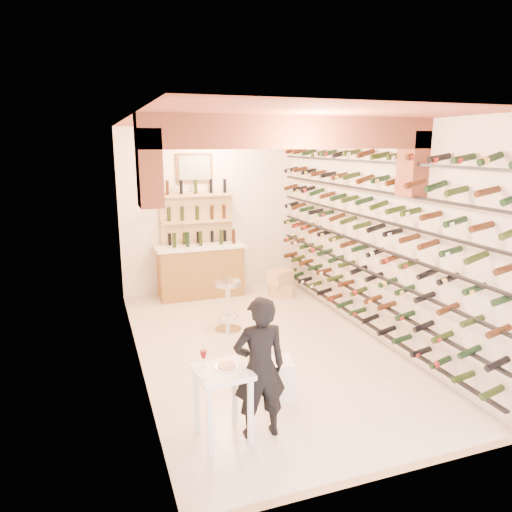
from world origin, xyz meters
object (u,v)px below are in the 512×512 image
Objects in this scene: wine_rack at (359,236)px; tasting_table at (222,382)px; person at (260,368)px; chrome_barstool at (228,302)px; back_counter at (201,269)px; crate_lower at (280,290)px; white_stool at (277,378)px.

wine_rack is 6.27× the size of tasting_table.
person is at bearing -138.96° from wine_rack.
wine_rack is at bearing 30.83° from tasting_table.
tasting_table is 1.10× the size of chrome_barstool.
back_counter is 1.15× the size of person.
wine_rack is 2.58m from crate_lower.
person is 3.47× the size of crate_lower.
chrome_barstool is (0.47, 2.77, -0.26)m from person.
tasting_table is at bearing -100.41° from back_counter.
person is at bearing -114.87° from crate_lower.
white_stool is 0.31× the size of person.
wine_rack is 3.86× the size of person.
crate_lower is (1.48, 3.50, -0.10)m from white_stool.
back_counter is 4.68m from person.
chrome_barstool is at bearing 89.17° from white_stool.
back_counter is 4.03m from white_stool.
back_counter is (-1.83, 2.65, -1.02)m from wine_rack.
crate_lower is at bearing 67.12° from white_stool.
crate_lower is (1.91, 4.13, -0.61)m from person.
wine_rack is 3.43m from tasting_table.
white_stool is 0.92m from person.
back_counter is 3.67× the size of white_stool.
crate_lower is at bearing 55.52° from tasting_table.
white_stool is at bearing -90.50° from back_counter.
back_counter reaches higher than chrome_barstool.
tasting_table reaches higher than crate_lower.
crate_lower is at bearing -111.44° from person.
chrome_barstool reaches higher than white_stool.
person is (-0.44, -0.63, 0.51)m from white_stool.
wine_rack is 2.67m from white_stool.
tasting_table is (-0.84, -4.59, 0.08)m from back_counter.
tasting_table is at bearing -119.32° from crate_lower.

